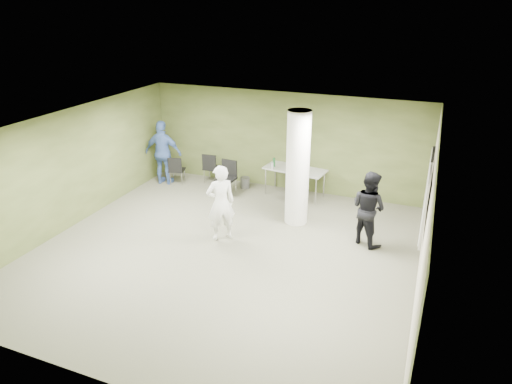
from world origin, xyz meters
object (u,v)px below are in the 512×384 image
at_px(folding_table, 294,170).
at_px(woman_white, 221,203).
at_px(chair_back_left, 176,168).
at_px(man_blue, 163,153).
at_px(man_black, 368,208).

bearing_deg(folding_table, woman_white, -96.64).
bearing_deg(chair_back_left, folding_table, 172.31).
height_order(folding_table, man_blue, man_blue).
relative_size(woman_white, man_blue, 0.94).
height_order(woman_white, man_blue, man_blue).
bearing_deg(chair_back_left, woman_white, 121.38).
relative_size(folding_table, man_blue, 0.93).
bearing_deg(folding_table, man_blue, -164.25).
distance_m(chair_back_left, woman_white, 3.75).
xyz_separation_m(chair_back_left, man_black, (5.82, -1.53, 0.36)).
xyz_separation_m(folding_table, chair_back_left, (-3.50, -0.46, -0.26)).
bearing_deg(chair_back_left, man_blue, -5.25).
distance_m(folding_table, woman_white, 3.13).
distance_m(man_black, man_blue, 6.36).
bearing_deg(man_blue, folding_table, -178.71).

